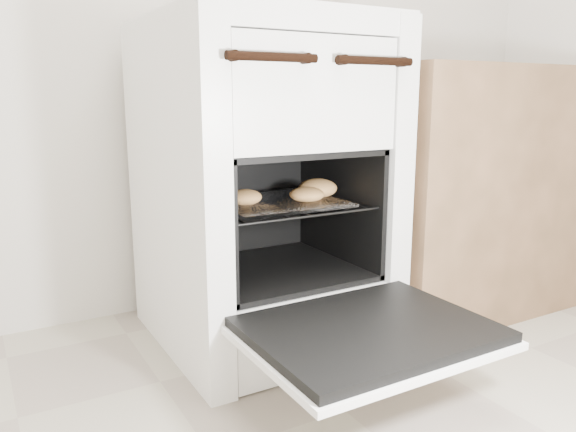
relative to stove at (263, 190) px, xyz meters
name	(u,v)px	position (x,y,z in m)	size (l,w,h in m)	color
stove	(263,190)	(0.00, 0.00, 0.00)	(0.60, 0.67, 0.92)	white
oven_door	(368,333)	(0.00, -0.51, -0.25)	(0.54, 0.42, 0.04)	black
oven_rack	(274,203)	(0.00, -0.07, -0.03)	(0.44, 0.42, 0.01)	black
foil_sheet	(277,202)	(0.00, -0.09, -0.02)	(0.34, 0.30, 0.01)	white
baked_rolls	(298,192)	(0.05, -0.11, 0.01)	(0.36, 0.18, 0.05)	tan
counter	(459,188)	(0.74, -0.06, -0.05)	(0.81, 0.54, 0.81)	brown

